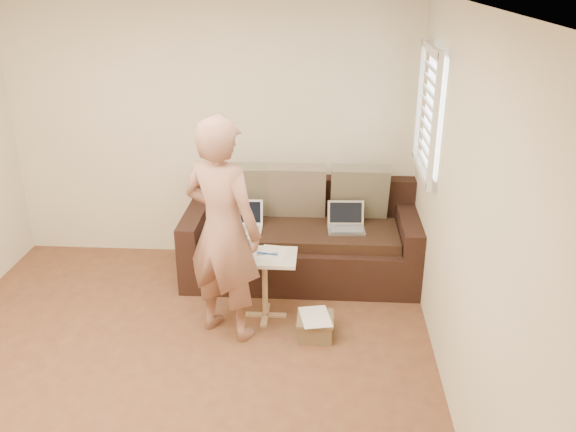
% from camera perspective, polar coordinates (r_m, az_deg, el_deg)
% --- Properties ---
extents(floor, '(4.50, 4.50, 0.00)m').
position_cam_1_polar(floor, '(4.59, -11.57, -15.70)').
color(floor, brown).
rests_on(floor, ground).
extents(ceiling, '(4.50, 4.50, 0.00)m').
position_cam_1_polar(ceiling, '(3.62, -14.95, 18.57)').
color(ceiling, white).
rests_on(ceiling, wall_back).
extents(wall_back, '(4.00, 0.00, 4.00)m').
position_cam_1_polar(wall_back, '(6.00, -7.21, 7.94)').
color(wall_back, beige).
rests_on(wall_back, ground).
extents(wall_right, '(0.00, 4.50, 4.50)m').
position_cam_1_polar(wall_right, '(3.87, 16.67, -1.37)').
color(wall_right, beige).
rests_on(wall_right, ground).
extents(window_blinds, '(0.12, 0.88, 1.08)m').
position_cam_1_polar(window_blinds, '(5.14, 13.16, 9.62)').
color(window_blinds, white).
rests_on(window_blinds, wall_right).
extents(sofa, '(2.20, 0.95, 0.85)m').
position_cam_1_polar(sofa, '(5.75, 1.23, -1.84)').
color(sofa, black).
rests_on(sofa, ground).
extents(pillow_left, '(0.55, 0.29, 0.57)m').
position_cam_1_polar(pillow_left, '(5.87, -4.51, 2.49)').
color(pillow_left, '#635B49').
rests_on(pillow_left, sofa).
extents(pillow_mid, '(0.55, 0.27, 0.57)m').
position_cam_1_polar(pillow_mid, '(5.81, 0.86, 2.36)').
color(pillow_mid, '#6C5E4D').
rests_on(pillow_mid, sofa).
extents(pillow_right, '(0.55, 0.28, 0.57)m').
position_cam_1_polar(pillow_right, '(5.83, 6.77, 2.25)').
color(pillow_right, '#635B49').
rests_on(pillow_right, sofa).
extents(laptop_silver, '(0.35, 0.27, 0.23)m').
position_cam_1_polar(laptop_silver, '(5.64, 5.54, -1.40)').
color(laptop_silver, '#B7BABC').
rests_on(laptop_silver, sofa).
extents(laptop_white, '(0.36, 0.27, 0.26)m').
position_cam_1_polar(laptop_white, '(5.63, -4.31, -1.39)').
color(laptop_white, white).
rests_on(laptop_white, sofa).
extents(person, '(0.80, 0.70, 1.83)m').
position_cam_1_polar(person, '(4.69, -6.18, -1.33)').
color(person, '#9B6054').
rests_on(person, ground).
extents(side_table, '(0.53, 0.37, 0.59)m').
position_cam_1_polar(side_table, '(5.15, -2.20, -6.65)').
color(side_table, silver).
rests_on(side_table, ground).
extents(drinking_glass, '(0.07, 0.07, 0.12)m').
position_cam_1_polar(drinking_glass, '(5.07, -3.55, -2.68)').
color(drinking_glass, silver).
rests_on(drinking_glass, side_table).
extents(scissors, '(0.20, 0.16, 0.02)m').
position_cam_1_polar(scissors, '(5.01, -1.95, -3.59)').
color(scissors, silver).
rests_on(scissors, side_table).
extents(paper_on_table, '(0.25, 0.33, 0.00)m').
position_cam_1_polar(paper_on_table, '(5.03, -1.52, -3.55)').
color(paper_on_table, white).
rests_on(paper_on_table, side_table).
extents(striped_box, '(0.29, 0.29, 0.19)m').
position_cam_1_polar(striped_box, '(4.99, 2.58, -10.38)').
color(striped_box, '#BA3C1B').
rests_on(striped_box, ground).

